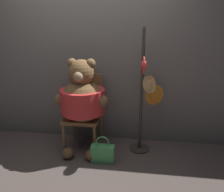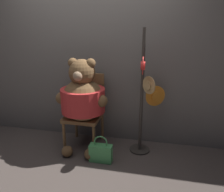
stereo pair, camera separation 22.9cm
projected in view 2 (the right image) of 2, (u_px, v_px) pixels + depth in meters
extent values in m
plane|color=#4C423D|center=(81.00, 158.00, 2.89)|extent=(14.00, 14.00, 0.00)
cube|color=#66605B|center=(94.00, 65.00, 3.23)|extent=(8.00, 0.10, 2.26)
cylinder|color=brown|center=(64.00, 137.00, 3.01)|extent=(0.04, 0.04, 0.43)
cylinder|color=brown|center=(94.00, 141.00, 2.92)|extent=(0.04, 0.04, 0.43)
cylinder|color=brown|center=(76.00, 124.00, 3.42)|extent=(0.04, 0.04, 0.43)
cylinder|color=brown|center=(102.00, 127.00, 3.34)|extent=(0.04, 0.04, 0.43)
cube|color=brown|center=(84.00, 116.00, 3.10)|extent=(0.49, 0.51, 0.05)
cube|color=brown|center=(88.00, 92.00, 3.23)|extent=(0.49, 0.04, 0.55)
sphere|color=brown|center=(83.00, 100.00, 2.94)|extent=(0.58, 0.58, 0.58)
cylinder|color=red|center=(83.00, 100.00, 2.94)|extent=(0.59, 0.59, 0.32)
sphere|color=brown|center=(82.00, 72.00, 2.83)|extent=(0.35, 0.35, 0.35)
sphere|color=brown|center=(73.00, 63.00, 2.82)|extent=(0.13, 0.13, 0.13)
sphere|color=brown|center=(91.00, 63.00, 2.77)|extent=(0.13, 0.13, 0.13)
sphere|color=#997A5B|center=(78.00, 76.00, 2.70)|extent=(0.13, 0.13, 0.13)
sphere|color=brown|center=(62.00, 98.00, 2.92)|extent=(0.16, 0.16, 0.16)
sphere|color=brown|center=(101.00, 101.00, 2.81)|extent=(0.16, 0.16, 0.16)
sphere|color=brown|center=(67.00, 151.00, 2.92)|extent=(0.15, 0.15, 0.15)
sphere|color=brown|center=(90.00, 154.00, 2.86)|extent=(0.15, 0.15, 0.15)
cylinder|color=#332D28|center=(139.00, 149.00, 3.10)|extent=(0.28, 0.28, 0.02)
cylinder|color=#332D28|center=(142.00, 94.00, 2.85)|extent=(0.04, 0.04, 1.67)
cylinder|color=red|center=(143.00, 66.00, 2.59)|extent=(0.03, 0.21, 0.21)
cylinder|color=red|center=(143.00, 66.00, 2.59)|extent=(0.06, 0.11, 0.10)
cylinder|color=tan|center=(149.00, 85.00, 2.71)|extent=(0.17, 0.17, 0.23)
cylinder|color=tan|center=(149.00, 85.00, 2.71)|extent=(0.12, 0.12, 0.11)
cylinder|color=orange|center=(155.00, 96.00, 2.92)|extent=(0.25, 0.14, 0.28)
cylinder|color=orange|center=(155.00, 96.00, 2.92)|extent=(0.15, 0.12, 0.13)
cube|color=#479E56|center=(101.00, 153.00, 2.80)|extent=(0.29, 0.11, 0.23)
torus|color=#479E56|center=(101.00, 142.00, 2.76)|extent=(0.18, 0.02, 0.18)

